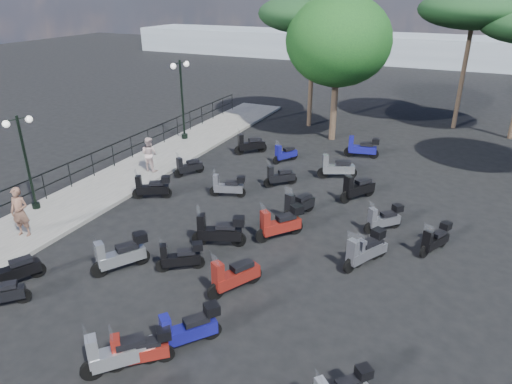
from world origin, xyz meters
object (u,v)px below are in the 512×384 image
at_px(scooter_2, 121,255).
at_px(scooter_8, 228,187).
at_px(scooter_12, 181,257).
at_px(scooter_19, 234,276).
at_px(scooter_18, 189,329).
at_px(pine_2, 314,14).
at_px(scooter_22, 362,148).
at_px(scooter_25, 370,251).
at_px(pine_0, 475,10).
at_px(lamp_post_1, 25,157).
at_px(scooter_5, 250,145).
at_px(woman, 20,212).
at_px(scooter_26, 435,240).
at_px(pedestrian_far, 149,154).
at_px(scooter_13, 219,231).
at_px(lamp_post_2, 182,95).
at_px(scooter_3, 152,188).
at_px(scooter_9, 280,177).
at_px(scooter_10, 285,154).
at_px(scooter_1, 13,271).
at_px(scooter_21, 384,219).
at_px(scooter_7, 119,354).
at_px(scooter_4, 188,167).
at_px(scooter_15, 336,168).
at_px(scooter_20, 298,205).
at_px(scooter_24, 364,251).
at_px(scooter_16, 357,188).
at_px(scooter_11, 141,350).
at_px(scooter_14, 280,224).

relative_size(scooter_2, scooter_8, 1.10).
xyz_separation_m(scooter_12, scooter_19, (1.99, -0.28, 0.05)).
height_order(scooter_18, pine_2, pine_2).
height_order(scooter_18, scooter_22, scooter_22).
xyz_separation_m(scooter_25, pine_0, (1.55, 17.56, 6.45)).
height_order(lamp_post_1, scooter_5, lamp_post_1).
bearing_deg(scooter_22, woman, 135.88).
relative_size(woman, scooter_26, 1.26).
bearing_deg(woman, pedestrian_far, 71.98).
xyz_separation_m(woman, scooter_13, (6.41, 2.41, -0.48)).
height_order(lamp_post_2, scooter_22, lamp_post_2).
distance_m(lamp_post_2, scooter_26, 15.77).
bearing_deg(scooter_3, lamp_post_1, 101.62).
relative_size(lamp_post_1, scooter_5, 2.59).
xyz_separation_m(scooter_2, scooter_9, (1.95, 8.15, -0.12)).
relative_size(scooter_2, scooter_10, 1.18).
height_order(scooter_1, scooter_21, scooter_1).
height_order(scooter_7, scooter_22, scooter_7).
bearing_deg(scooter_2, scooter_3, -31.55).
bearing_deg(scooter_5, pine_0, -89.14).
xyz_separation_m(scooter_4, scooter_5, (1.29, 3.93, 0.07)).
xyz_separation_m(scooter_15, scooter_19, (-0.33, -9.57, 0.00)).
height_order(pedestrian_far, scooter_4, pedestrian_far).
bearing_deg(scooter_22, scooter_7, 163.54).
bearing_deg(scooter_21, scooter_20, 48.21).
bearing_deg(scooter_3, scooter_15, -78.50).
relative_size(scooter_5, scooter_15, 0.84).
relative_size(lamp_post_1, scooter_24, 2.26).
distance_m(lamp_post_1, woman, 2.50).
relative_size(scooter_5, scooter_16, 0.89).
bearing_deg(lamp_post_2, scooter_26, -14.23).
relative_size(scooter_4, pine_0, 0.17).
relative_size(lamp_post_2, scooter_26, 3.10).
height_order(lamp_post_1, scooter_24, lamp_post_1).
xyz_separation_m(scooter_3, scooter_13, (4.37, -2.18, 0.06)).
relative_size(scooter_8, scooter_21, 1.21).
relative_size(pedestrian_far, scooter_5, 1.14).
relative_size(scooter_8, scooter_11, 1.17).
bearing_deg(scooter_8, scooter_21, -110.76).
bearing_deg(scooter_9, lamp_post_2, 19.02).
height_order(scooter_7, scooter_19, scooter_19).
relative_size(lamp_post_1, scooter_13, 2.09).
height_order(scooter_13, scooter_24, scooter_13).
relative_size(scooter_21, scooter_24, 0.76).
bearing_deg(scooter_14, scooter_2, 85.10).
distance_m(scooter_9, scooter_24, 6.74).
height_order(scooter_1, scooter_11, scooter_1).
relative_size(scooter_2, scooter_5, 1.15).
distance_m(lamp_post_1, scooter_15, 12.84).
distance_m(lamp_post_2, woman, 11.95).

